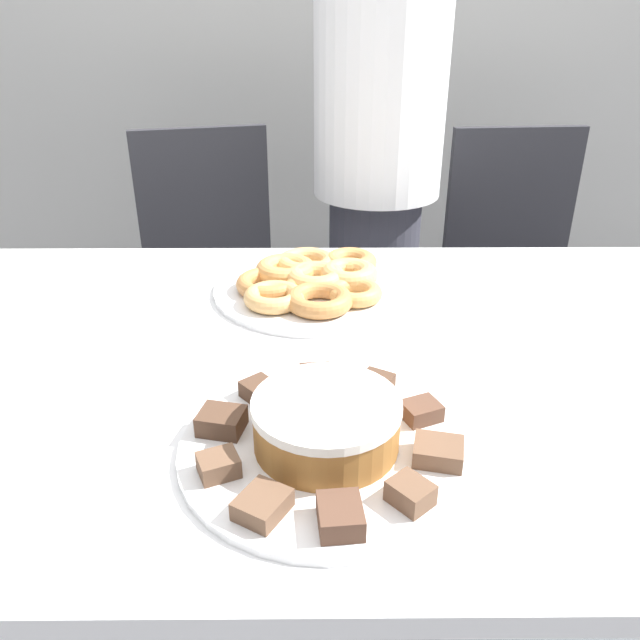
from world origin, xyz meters
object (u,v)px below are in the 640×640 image
office_chair_right (517,296)px  plate_cake (326,447)px  person_standing (377,171)px  plate_donuts (316,289)px  office_chair_left (216,297)px  frosted_cake (326,423)px

office_chair_right → plate_cake: bearing=-123.1°
person_standing → plate_donuts: 0.57m
office_chair_right → plate_cake: 1.27m
plate_donuts → office_chair_left: bearing=116.9°
office_chair_left → office_chair_right: bearing=-14.5°
office_chair_left → plate_donuts: 0.73m
office_chair_right → plate_donuts: office_chair_right is taller
office_chair_left → office_chair_right: (0.91, 0.00, 0.00)m
office_chair_right → plate_cake: office_chair_right is taller
frosted_cake → person_standing: bearing=81.6°
plate_donuts → frosted_cake: size_ratio=2.16×
office_chair_left → plate_cake: 1.17m
office_chair_left → frosted_cake: 1.18m
office_chair_right → frosted_cake: size_ratio=4.97×
office_chair_right → frosted_cake: (-0.60, -1.09, 0.33)m
office_chair_left → plate_cake: size_ratio=2.48×
person_standing → frosted_cake: 1.04m
office_chair_left → frosted_cake: (0.32, -1.09, 0.33)m
plate_cake → person_standing: bearing=81.6°
plate_cake → frosted_cake: frosted_cake is taller
person_standing → office_chair_right: 0.60m
frosted_cake → office_chair_right: bearing=61.3°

